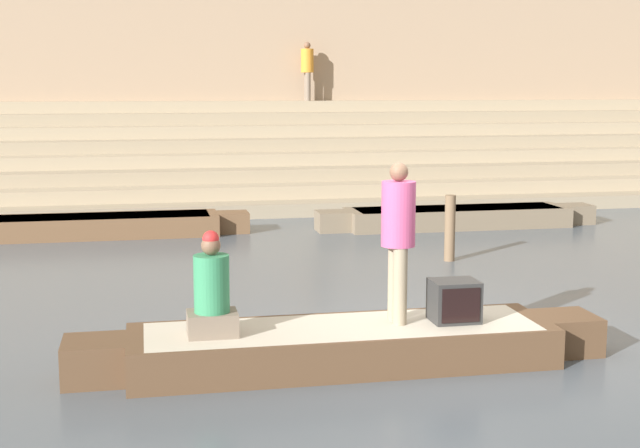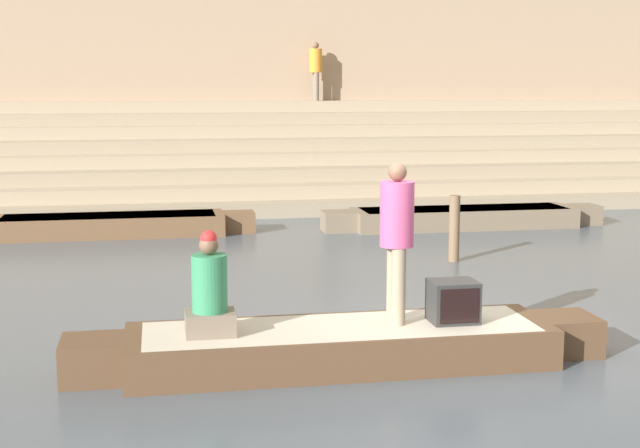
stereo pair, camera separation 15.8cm
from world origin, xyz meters
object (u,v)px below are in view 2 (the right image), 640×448
person_standing (397,232)px  person_on_steps (316,67)px  rowboat_main (341,345)px  tv_set (453,301)px  person_rowing (210,294)px  mooring_post (454,228)px  moored_boat_distant (464,217)px  moored_boat_shore (110,225)px

person_standing → person_on_steps: person_on_steps is taller
person_on_steps → rowboat_main: bearing=-106.0°
rowboat_main → person_on_steps: bearing=81.9°
rowboat_main → tv_set: (1.22, -0.02, 0.42)m
person_standing → tv_set: 0.97m
rowboat_main → person_on_steps: (2.67, 16.36, 3.18)m
person_rowing → tv_set: person_rowing is taller
mooring_post → person_on_steps: person_on_steps is taller
rowboat_main → moored_boat_distant: size_ratio=0.96×
moored_boat_distant → tv_set: bearing=-110.2°
moored_boat_shore → moored_boat_distant: 7.13m
moored_boat_distant → mooring_post: bearing=-112.0°
person_rowing → moored_boat_shore: 8.95m
person_on_steps → mooring_post: bearing=-95.1°
moored_boat_shore → moored_boat_distant: size_ratio=0.96×
person_rowing → person_on_steps: size_ratio=0.65×
tv_set → mooring_post: mooring_post is taller
person_standing → person_on_steps: 16.53m
rowboat_main → mooring_post: bearing=60.9°
mooring_post → person_standing: bearing=-115.3°
person_standing → moored_boat_shore: bearing=103.1°
rowboat_main → mooring_post: 5.93m
person_standing → person_rowing: 2.05m
moored_boat_distant → moored_boat_shore: bearing=177.7°
person_rowing → person_on_steps: 17.08m
rowboat_main → moored_boat_shore: (-2.77, 8.77, -0.01)m
moored_boat_shore → mooring_post: bearing=-35.6°
person_standing → person_rowing: (-1.97, -0.12, -0.55)m
rowboat_main → mooring_post: (2.99, 5.12, 0.33)m
moored_boat_distant → person_on_steps: 8.66m
person_on_steps → person_standing: bearing=-103.9°
moored_boat_shore → tv_set: bearing=-68.9°
rowboat_main → person_rowing: 1.49m
person_rowing → mooring_post: bearing=33.1°
mooring_post → person_on_steps: 11.60m
person_rowing → person_standing: bearing=-13.3°
person_rowing → mooring_post: size_ratio=0.96×
moored_boat_shore → person_rowing: bearing=-84.1°
rowboat_main → moored_boat_distant: (4.35, 8.48, -0.01)m
tv_set → person_on_steps: person_on_steps is taller
person_rowing → mooring_post: 6.75m
person_standing → person_rowing: bearing=175.4°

